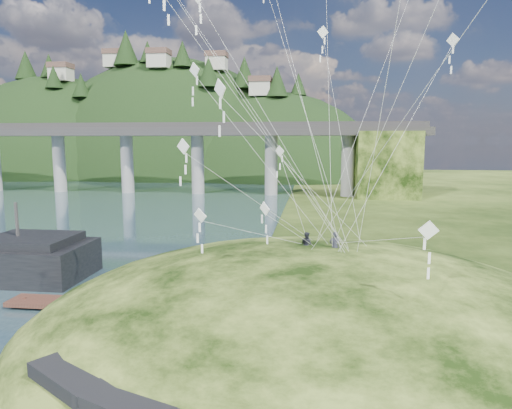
# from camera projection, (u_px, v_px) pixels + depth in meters

# --- Properties ---
(ground) EXTENTS (320.00, 320.00, 0.00)m
(ground) POSITION_uv_depth(u_px,v_px,m) (172.00, 341.00, 25.70)
(ground) COLOR black
(ground) RESTS_ON ground
(grass_hill) EXTENTS (36.00, 32.00, 13.00)m
(grass_hill) POSITION_uv_depth(u_px,v_px,m) (315.00, 358.00, 26.87)
(grass_hill) COLOR black
(grass_hill) RESTS_ON ground
(bridge) EXTENTS (160.00, 11.00, 15.00)m
(bridge) POSITION_uv_depth(u_px,v_px,m) (152.00, 148.00, 96.49)
(bridge) COLOR #2D2B2B
(bridge) RESTS_ON ground
(far_ridge) EXTENTS (153.00, 70.00, 94.50)m
(far_ridge) POSITION_uv_depth(u_px,v_px,m) (159.00, 197.00, 152.20)
(far_ridge) COLOR black
(far_ridge) RESTS_ON ground
(wooden_dock) EXTENTS (12.33, 2.03, 0.88)m
(wooden_dock) POSITION_uv_depth(u_px,v_px,m) (98.00, 304.00, 30.38)
(wooden_dock) COLOR #3D2019
(wooden_dock) RESTS_ON ground
(kite_flyers) EXTENTS (2.49, 1.29, 1.87)m
(kite_flyers) POSITION_uv_depth(u_px,v_px,m) (320.00, 232.00, 27.14)
(kite_flyers) COLOR #282835
(kite_flyers) RESTS_ON ground
(kite_swarm) EXTENTS (19.95, 17.42, 19.74)m
(kite_swarm) POSITION_uv_depth(u_px,v_px,m) (292.00, 36.00, 24.96)
(kite_swarm) COLOR white
(kite_swarm) RESTS_ON ground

